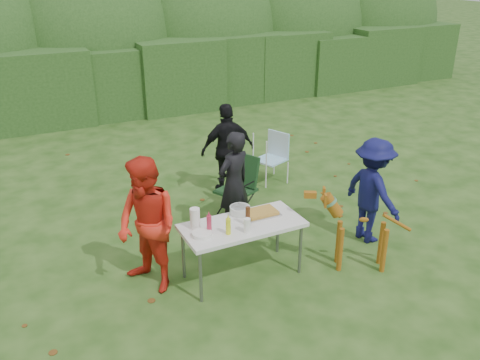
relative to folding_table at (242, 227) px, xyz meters
name	(u,v)px	position (x,y,z in m)	size (l,w,h in m)	color
ground	(271,275)	(0.32, -0.17, -0.69)	(80.00, 80.00, 0.00)	#1E4211
hedge_row	(113,83)	(0.32, 7.83, 0.16)	(22.00, 1.40, 1.70)	#23471C
shrub_backdrop	(96,44)	(0.32, 9.43, 0.91)	(20.00, 2.60, 3.20)	#3D6628
folding_table	(242,227)	(0.00, 0.00, 0.00)	(1.50, 0.70, 0.74)	silver
person_cook	(234,184)	(0.38, 1.03, 0.09)	(0.57, 0.37, 1.56)	black
person_red_jacket	(147,226)	(-1.10, 0.28, 0.15)	(0.82, 0.64, 1.68)	red
person_black_puffy	(228,149)	(0.91, 2.36, 0.10)	(0.92, 0.38, 1.57)	black
child	(372,191)	(2.03, 0.01, 0.07)	(0.98, 0.56, 1.51)	#0F1147
dog	(363,231)	(1.46, -0.52, -0.16)	(1.11, 0.44, 1.05)	brown
camping_chair	(236,187)	(0.65, 1.52, -0.21)	(0.60, 0.60, 0.96)	#193B1B
lawn_chair	(270,158)	(1.80, 2.46, -0.24)	(0.53, 0.53, 0.89)	#43B4EA
food_tray	(261,214)	(0.32, 0.11, 0.06)	(0.45, 0.30, 0.02)	#B7B7BA
focaccia_bread	(261,212)	(0.32, 0.11, 0.09)	(0.40, 0.26, 0.04)	#B78734
mustard_bottle	(228,226)	(-0.26, -0.15, 0.15)	(0.06, 0.06, 0.20)	yellow
ketchup_bottle	(209,224)	(-0.45, -0.02, 0.16)	(0.06, 0.06, 0.22)	#B12442
beer_bottle	(248,216)	(0.05, -0.05, 0.17)	(0.06, 0.06, 0.24)	#47230F
paper_towel_roll	(195,218)	(-0.56, 0.15, 0.18)	(0.12, 0.12, 0.26)	white
cup_stack	(247,225)	(-0.04, -0.21, 0.14)	(0.08, 0.08, 0.18)	white
pasta_bowl	(240,210)	(0.09, 0.25, 0.10)	(0.26, 0.26, 0.10)	silver
plate_stack	(202,234)	(-0.56, -0.06, 0.08)	(0.24, 0.24, 0.05)	white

